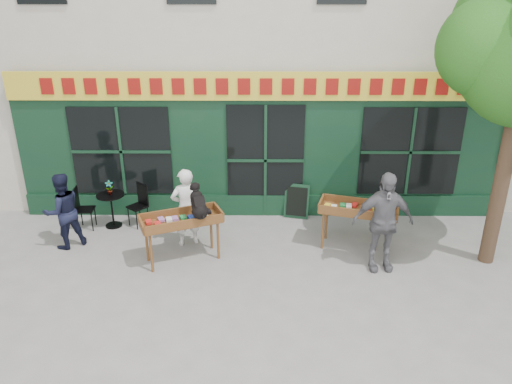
% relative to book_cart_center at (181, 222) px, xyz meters
% --- Properties ---
extents(ground, '(80.00, 80.00, 0.00)m').
position_rel_book_cart_center_xyz_m(ground, '(1.62, -0.29, -0.82)').
color(ground, slate).
rests_on(ground, ground).
extents(book_cart_center, '(1.62, 1.15, 0.99)m').
position_rel_book_cart_center_xyz_m(book_cart_center, '(0.00, 0.00, 0.00)').
color(book_cart_center, brown).
rests_on(book_cart_center, ground).
extents(dog, '(0.54, 0.68, 0.60)m').
position_rel_book_cart_center_xyz_m(dog, '(0.35, -0.05, 0.47)').
color(dog, black).
rests_on(dog, book_cart_center).
extents(woman, '(0.71, 0.59, 1.65)m').
position_rel_book_cart_center_xyz_m(woman, '(0.00, 0.65, 0.00)').
color(woman, white).
rests_on(woman, ground).
extents(book_cart_right, '(1.61, 1.02, 0.99)m').
position_rel_book_cart_center_xyz_m(book_cart_right, '(3.45, 0.49, 0.00)').
color(book_cart_right, brown).
rests_on(book_cart_right, ground).
extents(man_right, '(1.16, 0.54, 1.93)m').
position_rel_book_cart_center_xyz_m(man_right, '(3.75, -0.26, 0.14)').
color(man_right, '#5D5D62').
rests_on(man_right, ground).
extents(bistro_table, '(0.60, 0.60, 0.76)m').
position_rel_book_cart_center_xyz_m(bistro_table, '(-1.76, 1.43, -0.28)').
color(bistro_table, black).
rests_on(bistro_table, ground).
extents(bistro_chair_left, '(0.39, 0.38, 0.95)m').
position_rel_book_cart_center_xyz_m(bistro_chair_left, '(-2.39, 1.32, -0.26)').
color(bistro_chair_left, black).
rests_on(bistro_chair_left, ground).
extents(bistro_chair_right, '(0.51, 0.51, 0.95)m').
position_rel_book_cart_center_xyz_m(bistro_chair_right, '(-1.15, 1.54, -0.26)').
color(bistro_chair_right, black).
rests_on(bistro_chair_right, ground).
extents(potted_plant, '(0.20, 0.16, 0.32)m').
position_rel_book_cart_center_xyz_m(potted_plant, '(-1.76, 1.43, 0.10)').
color(potted_plant, gray).
rests_on(potted_plant, bistro_table).
extents(man_left, '(0.98, 0.95, 1.59)m').
position_rel_book_cart_center_xyz_m(man_left, '(-2.46, 0.53, -0.03)').
color(man_left, black).
rests_on(man_left, ground).
extents(chalkboard, '(0.59, 0.31, 0.79)m').
position_rel_book_cart_center_xyz_m(chalkboard, '(2.34, 1.90, -0.42)').
color(chalkboard, black).
rests_on(chalkboard, ground).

